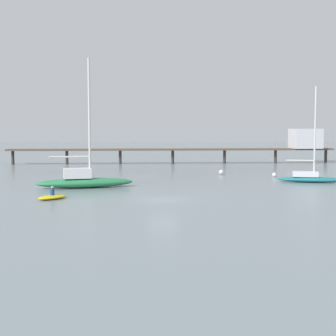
{
  "coord_description": "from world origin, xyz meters",
  "views": [
    {
      "loc": [
        1.62,
        -40.28,
        5.92
      ],
      "look_at": [
        0.0,
        15.39,
        1.5
      ],
      "focal_mm": 51.13,
      "sensor_mm": 36.0,
      "label": 1
    }
  ],
  "objects_px": {
    "dinghy_yellow": "(52,197)",
    "mooring_buoy_outer": "(221,172)",
    "mooring_buoy_far": "(274,175)",
    "sailboat_teal": "(310,176)",
    "sailboat_green": "(84,180)",
    "pier": "(257,143)"
  },
  "relations": [
    {
      "from": "mooring_buoy_outer",
      "to": "mooring_buoy_far",
      "type": "bearing_deg",
      "value": -26.12
    },
    {
      "from": "sailboat_teal",
      "to": "mooring_buoy_outer",
      "type": "relative_size",
      "value": 16.96
    },
    {
      "from": "pier",
      "to": "mooring_buoy_far",
      "type": "relative_size",
      "value": 103.89
    },
    {
      "from": "dinghy_yellow",
      "to": "sailboat_green",
      "type": "bearing_deg",
      "value": 82.77
    },
    {
      "from": "pier",
      "to": "sailboat_teal",
      "type": "distance_m",
      "value": 31.29
    },
    {
      "from": "dinghy_yellow",
      "to": "mooring_buoy_far",
      "type": "height_order",
      "value": "dinghy_yellow"
    },
    {
      "from": "pier",
      "to": "dinghy_yellow",
      "type": "height_order",
      "value": "pier"
    },
    {
      "from": "mooring_buoy_outer",
      "to": "sailboat_teal",
      "type": "bearing_deg",
      "value": -44.88
    },
    {
      "from": "pier",
      "to": "sailboat_teal",
      "type": "xyz_separation_m",
      "value": [
        1.19,
        -31.12,
        -3.01
      ]
    },
    {
      "from": "pier",
      "to": "dinghy_yellow",
      "type": "distance_m",
      "value": 51.58
    },
    {
      "from": "pier",
      "to": "sailboat_teal",
      "type": "relative_size",
      "value": 5.31
    },
    {
      "from": "sailboat_teal",
      "to": "mooring_buoy_far",
      "type": "relative_size",
      "value": 19.55
    },
    {
      "from": "pier",
      "to": "mooring_buoy_outer",
      "type": "bearing_deg",
      "value": -110.32
    },
    {
      "from": "sailboat_teal",
      "to": "mooring_buoy_outer",
      "type": "xyz_separation_m",
      "value": [
        -9.29,
        9.25,
        -0.34
      ]
    },
    {
      "from": "dinghy_yellow",
      "to": "mooring_buoy_far",
      "type": "bearing_deg",
      "value": 41.51
    },
    {
      "from": "pier",
      "to": "mooring_buoy_far",
      "type": "distance_m",
      "value": 25.32
    },
    {
      "from": "dinghy_yellow",
      "to": "mooring_buoy_outer",
      "type": "distance_m",
      "value": 28.57
    },
    {
      "from": "sailboat_teal",
      "to": "mooring_buoy_outer",
      "type": "bearing_deg",
      "value": 135.12
    },
    {
      "from": "sailboat_teal",
      "to": "mooring_buoy_far",
      "type": "xyz_separation_m",
      "value": [
        -2.83,
        6.08,
        -0.39
      ]
    },
    {
      "from": "mooring_buoy_far",
      "to": "sailboat_teal",
      "type": "bearing_deg",
      "value": -65.05
    },
    {
      "from": "sailboat_teal",
      "to": "dinghy_yellow",
      "type": "bearing_deg",
      "value": -151.15
    },
    {
      "from": "sailboat_green",
      "to": "mooring_buoy_outer",
      "type": "relative_size",
      "value": 20.75
    }
  ]
}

